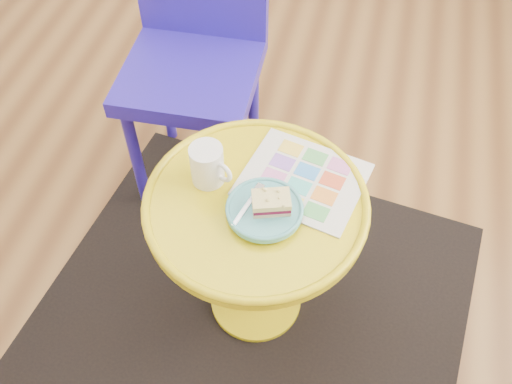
% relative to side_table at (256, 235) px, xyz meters
% --- Properties ---
extents(floor, '(4.00, 4.00, 0.00)m').
position_rel_side_table_xyz_m(floor, '(-0.76, 0.26, -0.39)').
color(floor, brown).
rests_on(floor, ground).
extents(rug, '(1.43, 1.26, 0.01)m').
position_rel_side_table_xyz_m(rug, '(0.00, -0.00, -0.38)').
color(rug, black).
rests_on(rug, ground).
extents(side_table, '(0.57, 0.57, 0.54)m').
position_rel_side_table_xyz_m(side_table, '(0.00, 0.00, 0.00)').
color(side_table, gold).
rests_on(side_table, ground).
extents(chair, '(0.44, 0.44, 0.95)m').
position_rel_side_table_xyz_m(chair, '(-0.33, 0.55, 0.16)').
color(chair, '#2718A1').
rests_on(chair, ground).
extents(newspaper, '(0.35, 0.32, 0.01)m').
position_rel_side_table_xyz_m(newspaper, '(0.10, 0.10, 0.15)').
color(newspaper, silver).
rests_on(newspaper, side_table).
extents(mug, '(0.12, 0.09, 0.11)m').
position_rel_side_table_xyz_m(mug, '(-0.13, 0.04, 0.21)').
color(mug, white).
rests_on(mug, side_table).
extents(plate, '(0.19, 0.19, 0.02)m').
position_rel_side_table_xyz_m(plate, '(0.03, -0.03, 0.17)').
color(plate, '#4FA3A8').
rests_on(plate, newspaper).
extents(cake_slice, '(0.11, 0.09, 0.04)m').
position_rel_side_table_xyz_m(cake_slice, '(0.04, -0.03, 0.20)').
color(cake_slice, '#D3BC8C').
rests_on(cake_slice, plate).
extents(fork, '(0.05, 0.14, 0.00)m').
position_rel_side_table_xyz_m(fork, '(-0.01, -0.03, 0.18)').
color(fork, silver).
rests_on(fork, plate).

